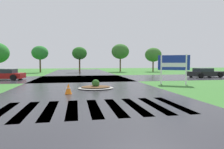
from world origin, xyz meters
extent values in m
cube|color=#2B2B30|center=(0.00, 10.00, 0.00)|extent=(10.65, 80.00, 0.01)
cube|color=#2B2B30|center=(0.00, 20.26, 0.00)|extent=(90.00, 9.59, 0.01)
cube|color=white|center=(-3.60, 5.06, 0.00)|extent=(0.45, 3.48, 0.01)
cube|color=white|center=(-2.70, 5.06, 0.00)|extent=(0.45, 3.48, 0.01)
cube|color=white|center=(-1.80, 5.06, 0.00)|extent=(0.45, 3.48, 0.01)
cube|color=white|center=(-0.90, 5.06, 0.00)|extent=(0.45, 3.48, 0.01)
cube|color=white|center=(0.00, 5.06, 0.00)|extent=(0.45, 3.48, 0.01)
cube|color=white|center=(0.90, 5.06, 0.00)|extent=(0.45, 3.48, 0.01)
cube|color=white|center=(1.80, 5.06, 0.00)|extent=(0.45, 3.48, 0.01)
cube|color=white|center=(2.70, 5.06, 0.00)|extent=(0.45, 3.48, 0.01)
cube|color=white|center=(3.60, 5.06, 0.00)|extent=(0.45, 3.48, 0.01)
cube|color=white|center=(8.49, 12.00, 1.29)|extent=(0.16, 0.16, 2.59)
cube|color=white|center=(6.69, 13.01, 1.29)|extent=(0.16, 0.16, 2.59)
cube|color=navy|center=(7.59, 12.51, 1.89)|extent=(2.35, 1.37, 1.29)
cube|color=white|center=(7.59, 12.51, 1.70)|extent=(1.80, 1.06, 0.36)
ellipsoid|color=#9E9B93|center=(0.67, 10.95, 0.06)|extent=(2.57, 2.01, 0.12)
ellipsoid|color=brown|center=(0.67, 10.95, 0.15)|extent=(2.11, 1.65, 0.10)
sphere|color=#2D6023|center=(0.67, 10.95, 0.40)|extent=(0.56, 0.56, 0.56)
cube|color=maroon|center=(-8.58, 19.99, 0.46)|extent=(4.36, 2.23, 0.58)
cube|color=#1E232B|center=(-8.36, 19.97, 0.97)|extent=(2.18, 1.77, 0.44)
cylinder|color=black|center=(-7.27, 18.92, 0.32)|extent=(0.66, 0.29, 0.64)
cylinder|color=black|center=(-7.06, 20.74, 0.32)|extent=(0.66, 0.29, 0.64)
cube|color=black|center=(15.67, 19.22, 0.46)|extent=(4.61, 2.25, 0.58)
cube|color=#1E232B|center=(15.27, 19.17, 0.97)|extent=(2.20, 1.76, 0.43)
cylinder|color=black|center=(17.06, 20.29, 0.32)|extent=(0.66, 0.30, 0.64)
cylinder|color=black|center=(17.27, 18.51, 0.32)|extent=(0.66, 0.30, 0.64)
cylinder|color=black|center=(14.06, 19.93, 0.32)|extent=(0.66, 0.30, 0.64)
cylinder|color=black|center=(14.28, 18.14, 0.32)|extent=(0.66, 0.30, 0.64)
cone|color=orange|center=(-1.20, 8.91, 0.33)|extent=(0.42, 0.42, 0.66)
torus|color=white|center=(-1.20, 8.91, 0.36)|extent=(0.26, 0.26, 0.04)
cube|color=orange|center=(-1.20, 8.91, 0.01)|extent=(0.36, 0.36, 0.03)
cylinder|color=#4C3823|center=(-7.41, 35.51, 1.33)|extent=(0.28, 0.28, 2.66)
ellipsoid|color=#26762B|center=(-7.41, 35.51, 3.72)|extent=(3.05, 3.05, 2.59)
cylinder|color=#4C3823|center=(-0.05, 34.82, 1.34)|extent=(0.28, 0.28, 2.68)
ellipsoid|color=#25611E|center=(-0.05, 34.82, 3.67)|extent=(2.83, 2.83, 2.41)
cylinder|color=#4C3823|center=(8.27, 36.01, 1.44)|extent=(0.28, 0.28, 2.89)
ellipsoid|color=#346B29|center=(8.27, 36.01, 4.15)|extent=(3.62, 3.62, 3.07)
cylinder|color=#4C3823|center=(15.20, 35.37, 1.15)|extent=(0.28, 0.28, 2.31)
ellipsoid|color=#386C29|center=(15.20, 35.37, 3.51)|extent=(3.43, 3.43, 2.91)
camera|label=1|loc=(-0.72, -3.00, 1.92)|focal=31.01mm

